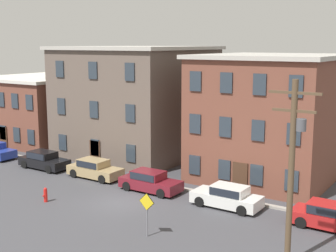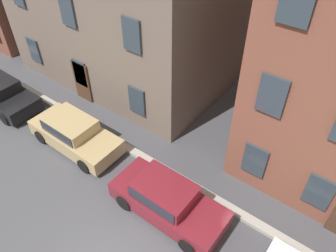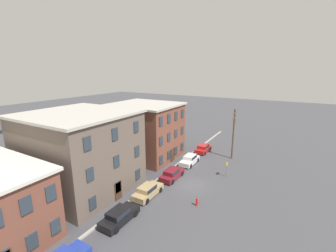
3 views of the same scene
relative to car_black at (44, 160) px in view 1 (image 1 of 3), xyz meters
The scene contains 13 objects.
ground_plane 11.13m from the car_black, 16.01° to the right, with size 200.00×200.00×0.00m, color #424247.
kerb_strip 10.79m from the car_black, ahead, with size 56.00×0.36×0.16m, color #9E998E.
apartment_corner 12.70m from the car_black, 135.95° to the left, with size 10.66×11.92×6.80m.
apartment_midblock 10.24m from the car_black, 70.71° to the left, with size 11.91×12.23×9.95m.
apartment_far 18.75m from the car_black, 26.92° to the left, with size 10.09×11.24×9.40m.
car_black is the anchor object (origin of this frame).
car_tan 5.37m from the car_black, ahead, with size 4.40×1.92×1.43m.
car_maroon 10.84m from the car_black, ahead, with size 4.40×1.92×1.43m.
car_white 16.86m from the car_black, ahead, with size 4.40×1.92×1.43m.
car_red 23.17m from the car_black, ahead, with size 4.40×1.92×1.43m.
caution_sign 16.64m from the car_black, 23.05° to the right, with size 0.98×0.08×2.43m.
utility_pole 23.68m from the car_black, 13.49° to the right, with size 2.40×0.44×8.65m.
fire_hydrant 8.62m from the car_black, 41.07° to the right, with size 0.24×0.34×0.96m.
Camera 1 is at (18.61, -22.52, 10.19)m, focal length 50.00 mm.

